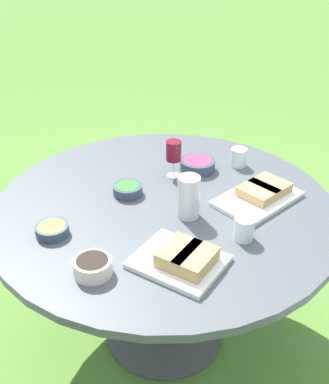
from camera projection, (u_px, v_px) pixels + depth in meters
name	position (u px, v px, depth m)	size (l,w,h in m)	color
ground_plane	(164.00, 333.00, 2.44)	(40.00, 40.00, 0.00)	#5B8C38
dining_table	(164.00, 225.00, 2.09)	(1.46, 1.46, 0.78)	#4C4C51
water_pitcher	(189.00, 197.00, 1.92)	(0.10, 0.09, 0.18)	silver
wine_glass	(174.00, 152.00, 2.18)	(0.07, 0.07, 0.18)	silver
platter_bread_main	(261.00, 194.00, 2.06)	(0.34, 0.42, 0.06)	white
platter_charcuterie	(183.00, 259.00, 1.68)	(0.33, 0.28, 0.07)	white
bowl_fries	(52.00, 230.00, 1.84)	(0.13, 0.13, 0.04)	#334256
bowl_salad	(127.00, 189.00, 2.10)	(0.13, 0.13, 0.04)	#334256
bowl_olives	(93.00, 266.00, 1.64)	(0.13, 0.13, 0.06)	beige
bowl_dip_red	(198.00, 164.00, 2.29)	(0.17, 0.17, 0.05)	#334256
cup_water_near	(244.00, 229.00, 1.81)	(0.08, 0.08, 0.09)	silver
cup_water_far	(239.00, 157.00, 2.32)	(0.08, 0.08, 0.09)	silver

